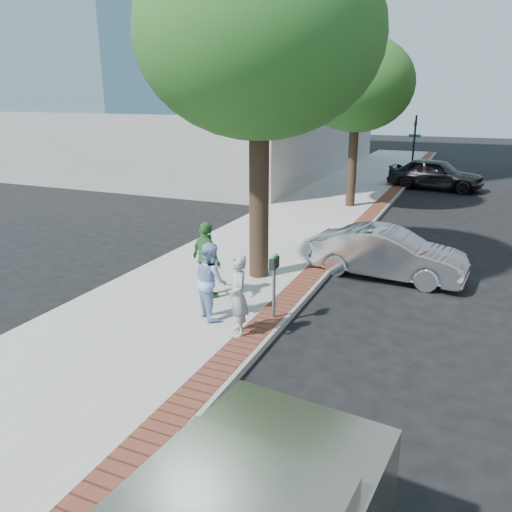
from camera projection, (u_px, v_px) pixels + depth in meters
The scene contains 14 objects.
ground at pixel (250, 309), 11.81m from camera, with size 120.00×120.00×0.00m, color black.
sidewalk at pixel (300, 225), 19.34m from camera, with size 5.00×60.00×0.15m, color #9E9991.
brick_strip at pixel (356, 228), 18.47m from camera, with size 0.60×60.00×0.01m, color brown.
curb at pixel (365, 232), 18.36m from camera, with size 0.10×60.00×0.15m, color gray.
office_base at pixel (211, 139), 35.38m from camera, with size 18.20×22.20×4.00m, color gray.
signal_near at pixel (414, 142), 29.98m from camera, with size 0.70×0.15×3.80m.
tree_near at pixel (259, 36), 11.82m from camera, with size 6.00×6.00×8.51m.
tree_far at pixel (357, 85), 20.87m from camera, with size 4.80×4.80×7.14m.
parking_meter at pixel (274, 273), 10.68m from camera, with size 0.12×0.32×1.47m.
person_gray at pixel (238, 296), 10.00m from camera, with size 0.61×0.40×1.68m, color #9F9FA4.
person_officer at pixel (211, 280), 10.81m from camera, with size 0.83×0.64×1.70m, color #92ACE1.
person_green at pixel (207, 260), 11.86m from camera, with size 1.10×0.46×1.87m, color #387C39.
sedan_silver at pixel (387, 253), 13.74m from camera, with size 1.45×4.17×1.37m, color silver.
bg_car at pixel (436, 174), 26.98m from camera, with size 1.99×4.94×1.68m, color black.
Camera 1 is at (4.49, -9.90, 4.78)m, focal length 35.00 mm.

